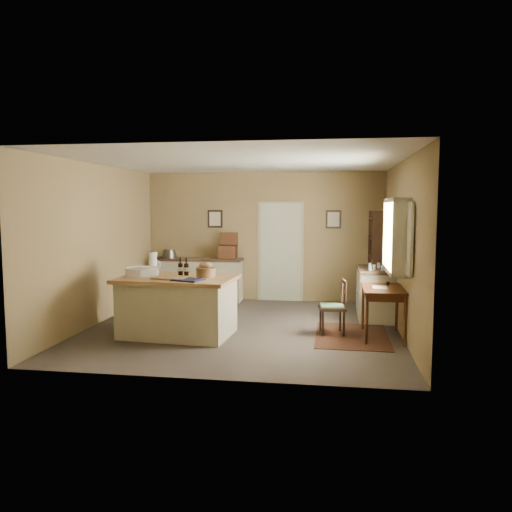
{
  "coord_description": "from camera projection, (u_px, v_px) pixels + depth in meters",
  "views": [
    {
      "loc": [
        1.41,
        -7.93,
        1.99
      ],
      "look_at": [
        0.16,
        0.37,
        1.15
      ],
      "focal_mm": 35.0,
      "sensor_mm": 36.0,
      "label": 1
    }
  ],
  "objects": [
    {
      "name": "ground",
      "position": [
        243.0,
        327.0,
        8.21
      ],
      "size": [
        5.0,
        5.0,
        0.0
      ],
      "primitive_type": "plane",
      "color": "brown",
      "rests_on": "ground"
    },
    {
      "name": "shelving_unit",
      "position": [
        380.0,
        261.0,
        9.6
      ],
      "size": [
        0.32,
        0.85,
        1.9
      ],
      "color": "black",
      "rests_on": "ground"
    },
    {
      "name": "writing_desk",
      "position": [
        383.0,
        294.0,
        7.54
      ],
      "size": [
        0.61,
        1.0,
        0.82
      ],
      "color": "#361A0B",
      "rests_on": "ground"
    },
    {
      "name": "window",
      "position": [
        399.0,
        236.0,
        7.5
      ],
      "size": [
        0.25,
        1.99,
        1.12
      ],
      "color": "#B6AE8E",
      "rests_on": "ground"
    },
    {
      "name": "work_island",
      "position": [
        177.0,
        304.0,
        7.68
      ],
      "size": [
        1.83,
        1.27,
        1.2
      ],
      "rotation": [
        0.0,
        0.0,
        -0.08
      ],
      "color": "#B6AE8E",
      "rests_on": "ground"
    },
    {
      "name": "ceiling",
      "position": [
        243.0,
        161.0,
        7.94
      ],
      "size": [
        5.0,
        5.0,
        0.0
      ],
      "primitive_type": "plane",
      "color": "silver",
      "rests_on": "wall_back"
    },
    {
      "name": "framed_prints",
      "position": [
        273.0,
        219.0,
        10.45
      ],
      "size": [
        2.82,
        0.02,
        0.38
      ],
      "color": "black",
      "rests_on": "ground"
    },
    {
      "name": "desk_chair",
      "position": [
        332.0,
        308.0,
        7.74
      ],
      "size": [
        0.44,
        0.44,
        0.84
      ],
      "primitive_type": null,
      "rotation": [
        0.0,
        0.0,
        0.15
      ],
      "color": "black",
      "rests_on": "ground"
    },
    {
      "name": "right_cabinet",
      "position": [
        375.0,
        293.0,
        8.84
      ],
      "size": [
        0.62,
        1.11,
        0.99
      ],
      "color": "#B6AE8E",
      "rests_on": "ground"
    },
    {
      "name": "rug",
      "position": [
        352.0,
        336.0,
        7.67
      ],
      "size": [
        1.11,
        1.61,
        0.01
      ],
      "primitive_type": "cube",
      "rotation": [
        0.0,
        0.0,
        -0.01
      ],
      "color": "#452413",
      "rests_on": "ground"
    },
    {
      "name": "sideboard",
      "position": [
        199.0,
        278.0,
        10.53
      ],
      "size": [
        1.85,
        0.53,
        1.18
      ],
      "color": "#B6AE8E",
      "rests_on": "ground"
    },
    {
      "name": "wall_back",
      "position": [
        264.0,
        237.0,
        10.54
      ],
      "size": [
        5.0,
        0.1,
        2.7
      ],
      "primitive_type": "cube",
      "color": "olive",
      "rests_on": "ground"
    },
    {
      "name": "door",
      "position": [
        280.0,
        251.0,
        10.49
      ],
      "size": [
        0.97,
        0.06,
        2.11
      ],
      "primitive_type": "cube",
      "color": "beige",
      "rests_on": "ground"
    },
    {
      "name": "wall_left",
      "position": [
        98.0,
        244.0,
        8.45
      ],
      "size": [
        0.1,
        5.0,
        2.7
      ],
      "primitive_type": "cube",
      "color": "olive",
      "rests_on": "ground"
    },
    {
      "name": "wall_right",
      "position": [
        402.0,
        248.0,
        7.71
      ],
      "size": [
        0.1,
        5.0,
        2.7
      ],
      "primitive_type": "cube",
      "color": "olive",
      "rests_on": "ground"
    },
    {
      "name": "wall_front",
      "position": [
        204.0,
        263.0,
        5.62
      ],
      "size": [
        5.0,
        0.1,
        2.7
      ],
      "primitive_type": "cube",
      "color": "olive",
      "rests_on": "ground"
    }
  ]
}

